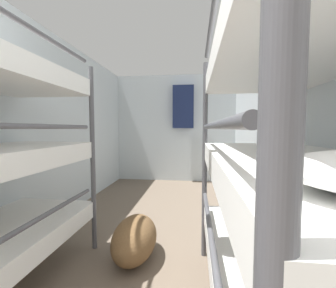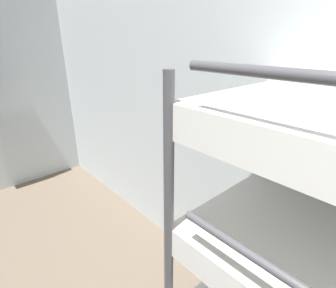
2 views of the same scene
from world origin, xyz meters
name	(u,v)px [view 2 (image 2 of 2)]	position (x,y,z in m)	size (l,w,h in m)	color
wall_right	(226,141)	(1.31, 2.62, 1.15)	(0.06, 5.35, 2.31)	silver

